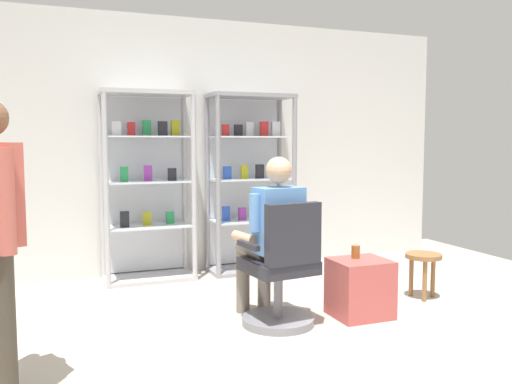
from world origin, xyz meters
TOP-DOWN VIEW (x-y plane):
  - ground_plane at (0.00, 0.00)m, footprint 7.20×7.20m
  - back_wall at (0.00, 3.00)m, footprint 6.00×0.10m
  - display_cabinet_left at (-0.55, 2.76)m, footprint 0.90×0.45m
  - display_cabinet_right at (0.55, 2.76)m, footprint 0.90×0.45m
  - office_chair at (0.14, 0.93)m, footprint 0.59×0.56m
  - seated_shopkeeper at (0.12, 1.09)m, footprint 0.52×0.60m
  - storage_crate at (0.82, 0.93)m, footprint 0.44×0.40m
  - tea_glass at (0.81, 0.98)m, footprint 0.07×0.07m
  - wooden_stool at (1.63, 1.17)m, footprint 0.32×0.32m

SIDE VIEW (x-z plane):
  - ground_plane at x=0.00m, z-range 0.00..0.00m
  - storage_crate at x=0.82m, z-range 0.00..0.46m
  - wooden_stool at x=1.63m, z-range 0.12..0.52m
  - office_chair at x=0.14m, z-range -0.09..0.87m
  - tea_glass at x=0.81m, z-range 0.46..0.57m
  - seated_shopkeeper at x=0.12m, z-range 0.07..1.36m
  - display_cabinet_right at x=0.55m, z-range 0.02..1.92m
  - display_cabinet_left at x=-0.55m, z-range 0.02..1.92m
  - back_wall at x=0.00m, z-range 0.00..2.70m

